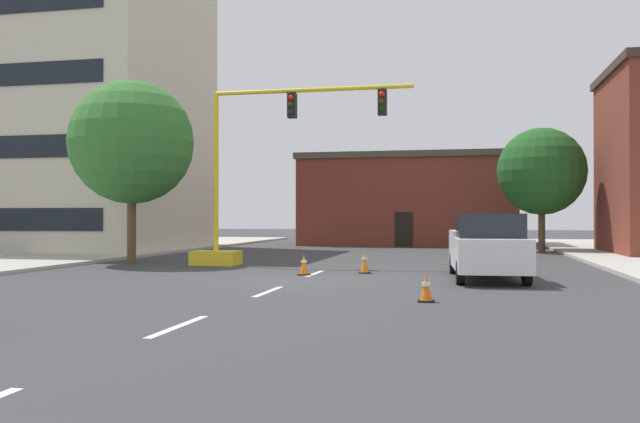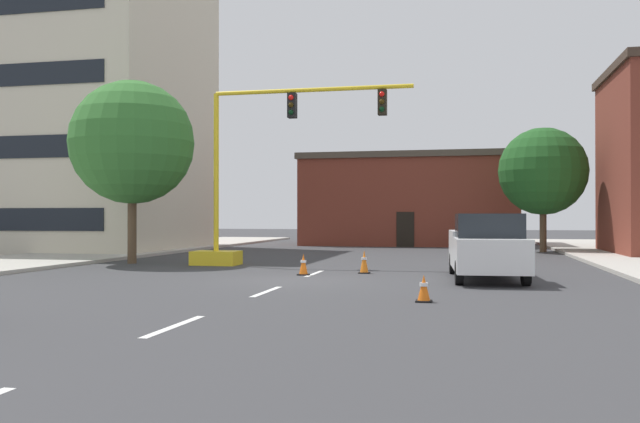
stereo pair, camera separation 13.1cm
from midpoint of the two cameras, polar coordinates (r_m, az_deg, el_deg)
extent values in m
plane|color=#38383A|center=(20.07, -2.17, -5.88)|extent=(160.00, 160.00, 0.00)
cube|color=#B2ADA3|center=(32.59, -20.77, -3.63)|extent=(6.00, 56.00, 0.14)
cube|color=silver|center=(12.07, -12.21, -9.48)|extent=(0.16, 2.40, 0.01)
cube|color=silver|center=(17.19, -4.63, -6.78)|extent=(0.16, 2.40, 0.01)
cube|color=silver|center=(22.49, -0.60, -5.28)|extent=(0.16, 2.40, 0.01)
cube|color=beige|center=(41.94, -20.78, 9.10)|extent=(13.95, 11.76, 17.66)
cube|color=brown|center=(46.13, 7.43, 0.71)|extent=(13.96, 7.53, 5.65)
cube|color=#4C4238|center=(46.29, 7.43, 4.46)|extent=(14.26, 7.83, 0.40)
cube|color=black|center=(42.35, 7.03, -1.52)|extent=(1.10, 0.06, 2.20)
cube|color=yellow|center=(26.83, -8.95, -3.91)|extent=(1.80, 1.20, 0.55)
cylinder|color=yellow|center=(26.83, -8.94, 3.30)|extent=(0.20, 0.20, 6.20)
cylinder|color=yellow|center=(26.11, -0.85, 10.26)|extent=(7.74, 0.16, 0.16)
cube|color=black|center=(26.19, -2.52, 8.95)|extent=(0.32, 0.36, 0.95)
sphere|color=red|center=(26.05, -2.63, 9.62)|extent=(0.20, 0.20, 0.20)
sphere|color=#38280A|center=(26.00, -2.63, 9.01)|extent=(0.20, 0.20, 0.20)
sphere|color=black|center=(25.96, -2.63, 8.40)|extent=(0.20, 0.20, 0.20)
cube|color=black|center=(25.55, 5.16, 9.19)|extent=(0.32, 0.36, 0.95)
sphere|color=red|center=(25.41, 5.11, 9.87)|extent=(0.20, 0.20, 0.20)
sphere|color=#38280A|center=(25.36, 5.11, 9.25)|extent=(0.20, 0.20, 0.20)
sphere|color=black|center=(25.32, 5.11, 8.63)|extent=(0.20, 0.20, 0.20)
cylinder|color=brown|center=(38.06, 18.18, -1.34)|extent=(0.36, 0.36, 2.58)
sphere|color=#1E511E|center=(38.13, 18.17, 3.26)|extent=(4.70, 4.70, 4.70)
cylinder|color=brown|center=(28.37, -15.81, -1.19)|extent=(0.36, 0.36, 3.04)
sphere|color=#33702D|center=(28.53, -15.79, 5.67)|extent=(5.02, 5.02, 5.02)
cube|color=white|center=(21.06, 13.76, -3.39)|extent=(2.35, 5.52, 0.95)
cube|color=#1E2328|center=(20.14, 14.00, -1.17)|extent=(1.95, 1.92, 0.70)
cube|color=white|center=(22.22, 13.46, -1.80)|extent=(2.18, 2.93, 0.16)
cylinder|color=black|center=(19.38, 16.94, -5.04)|extent=(0.26, 0.69, 0.68)
cylinder|color=black|center=(19.19, 11.60, -5.10)|extent=(0.26, 0.69, 0.68)
cylinder|color=black|center=(23.01, 15.55, -4.32)|extent=(0.26, 0.69, 0.68)
cylinder|color=black|center=(22.85, 11.06, -4.35)|extent=(0.26, 0.69, 0.68)
cube|color=black|center=(15.28, 8.74, -7.51)|extent=(0.36, 0.36, 0.04)
cone|color=orange|center=(15.24, 8.74, -6.37)|extent=(0.28, 0.28, 0.57)
cylinder|color=white|center=(15.24, 8.74, -6.12)|extent=(0.19, 0.19, 0.08)
cube|color=black|center=(21.93, -1.54, -5.36)|extent=(0.36, 0.36, 0.04)
cone|color=orange|center=(21.90, -1.54, -4.45)|extent=(0.28, 0.28, 0.66)
cylinder|color=white|center=(21.89, -1.54, -4.25)|extent=(0.19, 0.19, 0.08)
cube|color=black|center=(22.64, 3.64, -5.21)|extent=(0.36, 0.36, 0.04)
cone|color=orange|center=(22.61, 3.64, -4.22)|extent=(0.28, 0.28, 0.74)
cylinder|color=white|center=(22.61, 3.64, -3.99)|extent=(0.19, 0.19, 0.08)
camera|label=1|loc=(0.07, -90.15, 0.00)|focal=37.77mm
camera|label=2|loc=(0.07, 89.85, 0.00)|focal=37.77mm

